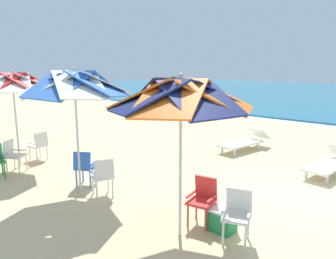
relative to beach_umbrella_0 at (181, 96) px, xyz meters
name	(u,v)px	position (x,y,z in m)	size (l,w,h in m)	color
ground_plane	(292,198)	(0.87, 2.83, -2.37)	(80.00, 80.00, 0.00)	beige
beach_umbrella_0	(181,96)	(0.00, 0.00, 0.00)	(2.34, 2.34, 2.73)	silver
plastic_chair_0	(237,212)	(0.81, 0.48, -1.87)	(0.56, 0.59, 0.87)	white
plastic_chair_1	(203,198)	(0.06, 0.59, -1.87)	(0.51, 0.54, 0.87)	red
beach_umbrella_1	(75,85)	(-2.89, -0.04, 0.06)	(2.42, 2.42, 2.81)	silver
plastic_chair_2	(103,175)	(-2.29, 0.15, -1.87)	(0.59, 0.57, 0.87)	white
plastic_chair_3	(85,166)	(-3.14, 0.27, -1.87)	(0.61, 0.62, 0.87)	blue
beach_umbrella_2	(12,83)	(-5.83, -0.08, 0.00)	(2.23, 2.23, 2.73)	silver
plastic_chair_4	(39,144)	(-5.98, 0.59, -1.87)	(0.52, 0.49, 0.87)	white
plastic_chair_5	(13,154)	(-5.47, -0.39, -1.87)	(0.63, 0.62, 0.87)	white
sun_lounger_1	(330,163)	(1.02, 5.10, -2.09)	(0.82, 2.19, 0.62)	white
sun_lounger_2	(245,142)	(-1.86, 5.78, -2.09)	(0.96, 2.22, 0.62)	white
cooler_box	(221,220)	(0.45, 0.58, -2.17)	(0.50, 0.34, 0.40)	#238C4C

